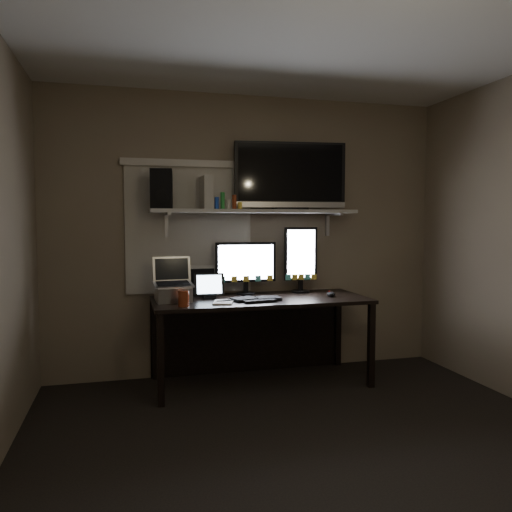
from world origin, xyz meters
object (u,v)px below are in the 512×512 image
object	(u,v)px
monitor_landscape	(246,268)
mouse	(331,294)
desk	(257,316)
speaker	(162,189)
cup	(184,299)
monitor_portrait	(301,259)
laptop	(173,280)
game_console	(206,193)
tablet	(209,286)
keyboard	(256,299)
tv	(290,176)

from	to	relation	value
monitor_landscape	mouse	xyz separation A→B (m)	(0.69, -0.29, -0.22)
desk	speaker	distance (m)	1.35
desk	cup	size ratio (longest dim) A/B	14.88
monitor_portrait	speaker	xyz separation A→B (m)	(-1.24, -0.06, 0.61)
monitor_landscape	monitor_portrait	world-z (taller)	monitor_portrait
laptop	monitor_portrait	bearing A→B (deg)	6.62
desk	game_console	size ratio (longest dim) A/B	6.35
tablet	game_console	world-z (taller)	game_console
keyboard	game_console	xyz separation A→B (m)	(-0.35, 0.34, 0.88)
monitor_portrait	cup	distance (m)	1.25
tablet	cup	distance (m)	0.42
keyboard	cup	size ratio (longest dim) A/B	3.38
laptop	speaker	world-z (taller)	speaker
keyboard	cup	world-z (taller)	cup
desk	tv	xyz separation A→B (m)	(0.34, 0.11, 1.23)
tv	monitor_landscape	bearing A→B (deg)	-172.67
desk	tablet	size ratio (longest dim) A/B	7.30
desk	monitor_portrait	size ratio (longest dim) A/B	2.98
monitor_landscape	desk	bearing A→B (deg)	-54.05
game_console	speaker	world-z (taller)	speaker
monitor_landscape	tv	size ratio (longest dim) A/B	0.54
mouse	tv	xyz separation A→B (m)	(-0.28, 0.30, 1.03)
keyboard	tv	bearing A→B (deg)	32.06
desk	laptop	world-z (taller)	laptop
monitor_portrait	tablet	distance (m)	0.91
keyboard	speaker	bearing A→B (deg)	150.77
tablet	laptop	xyz separation A→B (m)	(-0.30, -0.07, 0.07)
monitor_portrait	game_console	size ratio (longest dim) A/B	2.13
monitor_landscape	keyboard	distance (m)	0.40
keyboard	laptop	bearing A→B (deg)	162.58
cup	laptop	bearing A→B (deg)	102.06
monitor_landscape	mouse	world-z (taller)	monitor_landscape
cup	speaker	size ratio (longest dim) A/B	0.37
laptop	tv	bearing A→B (deg)	7.42
monitor_portrait	cup	bearing A→B (deg)	-152.75
desk	tablet	distance (m)	0.52
keyboard	tv	world-z (taller)	tv
monitor_portrait	speaker	size ratio (longest dim) A/B	1.87
mouse	laptop	size ratio (longest dim) A/B	0.33
laptop	game_console	world-z (taller)	game_console
mouse	game_console	size ratio (longest dim) A/B	0.41
cup	tablet	bearing A→B (deg)	52.99
keyboard	speaker	distance (m)	1.20
monitor_portrait	laptop	world-z (taller)	monitor_portrait
monitor_landscape	game_console	bearing A→B (deg)	178.82
tv	monitor_portrait	bearing A→B (deg)	9.61
monitor_landscape	game_console	size ratio (longest dim) A/B	1.91
monitor_landscape	keyboard	xyz separation A→B (m)	(0.01, -0.33, -0.22)
mouse	tv	size ratio (longest dim) A/B	0.12
desk	monitor_portrait	distance (m)	0.66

